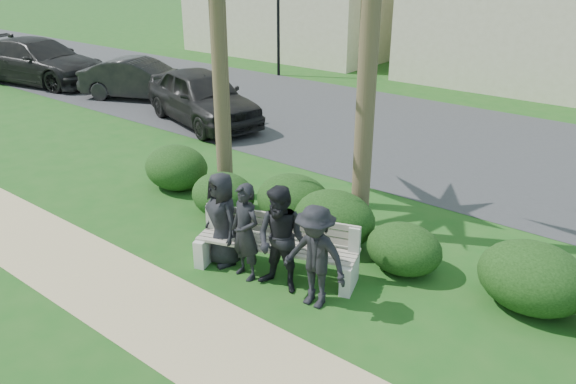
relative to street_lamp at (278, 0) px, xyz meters
The scene contains 18 objects.
ground 15.29m from the street_lamp, 53.13° to the right, with size 160.00×160.00×0.00m, color #1A4E16.
footpath 16.74m from the street_lamp, 56.89° to the right, with size 30.00×1.60×0.01m, color tan.
asphalt_street 10.28m from the street_lamp, 23.96° to the right, with size 160.00×8.00×0.01m, color #2D2D30.
street_lamp is the anchor object (origin of this frame).
park_bench 15.65m from the street_lamp, 50.53° to the right, with size 2.76×1.40×0.90m.
man_a 15.27m from the street_lamp, 53.82° to the right, with size 0.76×0.50×1.56m, color black.
man_b 15.70m from the street_lamp, 52.29° to the right, with size 0.57×0.37×1.56m, color black.
man_c 16.04m from the street_lamp, 50.28° to the right, with size 0.80×0.63×1.66m, color black.
man_d 16.47m from the street_lamp, 48.62° to the right, with size 1.01×0.58×1.56m, color black.
hedge_a 12.32m from the street_lamp, 60.90° to the right, with size 1.47×1.21×0.96m, color black.
hedge_b 13.53m from the street_lamp, 55.03° to the right, with size 1.31×1.08×0.86m, color black.
hedge_c 13.85m from the street_lamp, 49.27° to the right, with size 1.47×1.21×0.96m, color black.
hedge_d 14.67m from the street_lamp, 46.61° to the right, with size 1.49×1.23×0.97m, color black.
hedge_e 15.71m from the street_lamp, 43.06° to the right, with size 1.23×1.02×0.80m, color black.
hedge_f 16.97m from the street_lamp, 38.05° to the right, with size 1.54×1.27×1.00m, color black.
car_a 7.57m from the street_lamp, 68.40° to the right, with size 1.87×4.64×1.58m, color black.
car_b 6.54m from the street_lamp, 100.77° to the right, with size 1.44×4.12×1.36m, color black.
car_c 9.49m from the street_lamp, 132.13° to the right, with size 2.33×5.74×1.67m, color black.
Camera 1 is at (5.77, -5.83, 4.72)m, focal length 35.00 mm.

